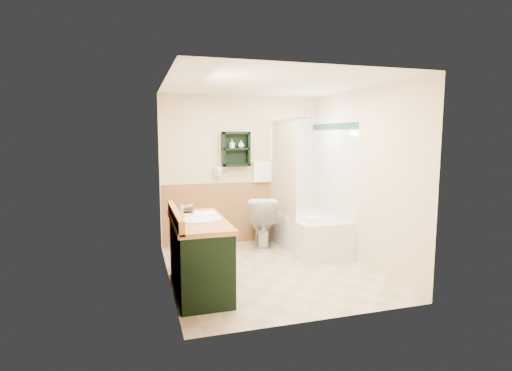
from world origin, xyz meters
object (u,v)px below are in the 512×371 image
at_px(bathtub, 310,232).
at_px(vanity, 199,255).
at_px(wall_shelf, 236,149).
at_px(soap_bottle_a, 232,146).
at_px(hair_dryer, 217,171).
at_px(soap_bottle_b, 241,145).
at_px(vanity_book, 178,202).
at_px(toilet, 262,222).

bearing_deg(bathtub, vanity, -147.98).
relative_size(wall_shelf, soap_bottle_a, 4.01).
height_order(hair_dryer, soap_bottle_b, soap_bottle_b).
bearing_deg(wall_shelf, soap_bottle_a, -175.80).
distance_m(vanity_book, soap_bottle_a, 1.75).
xyz_separation_m(hair_dryer, soap_bottle_b, (0.38, -0.03, 0.41)).
bearing_deg(wall_shelf, hair_dryer, 175.24).
height_order(bathtub, soap_bottle_b, soap_bottle_b).
height_order(wall_shelf, soap_bottle_b, wall_shelf).
xyz_separation_m(hair_dryer, soap_bottle_a, (0.23, -0.03, 0.40)).
xyz_separation_m(toilet, vanity_book, (-1.41, -1.01, 0.55)).
distance_m(bathtub, vanity_book, 2.29).
relative_size(vanity, bathtub, 0.87).
distance_m(bathtub, soap_bottle_b, 1.75).
distance_m(wall_shelf, vanity, 2.33).
bearing_deg(vanity_book, soap_bottle_a, 66.46).
height_order(wall_shelf, hair_dryer, wall_shelf).
relative_size(hair_dryer, toilet, 0.29).
height_order(wall_shelf, soap_bottle_a, wall_shelf).
bearing_deg(vanity_book, wall_shelf, 64.71).
relative_size(wall_shelf, vanity_book, 2.31).
distance_m(wall_shelf, bathtub, 1.76).
bearing_deg(bathtub, soap_bottle_a, 150.29).
height_order(soap_bottle_a, soap_bottle_b, soap_bottle_b).
xyz_separation_m(vanity, soap_bottle_a, (0.83, 1.82, 1.18)).
distance_m(hair_dryer, bathtub, 1.75).
relative_size(hair_dryer, vanity, 0.18).
bearing_deg(vanity, bathtub, 32.02).
relative_size(toilet, vanity_book, 3.42).
relative_size(bathtub, vanity_book, 6.30).
bearing_deg(soap_bottle_b, toilet, -46.44).
bearing_deg(hair_dryer, bathtub, -26.26).
bearing_deg(bathtub, hair_dryer, 153.74).
bearing_deg(vanity_book, vanity, -58.88).
bearing_deg(soap_bottle_a, soap_bottle_b, 0.00).
relative_size(wall_shelf, vanity, 0.42).
bearing_deg(soap_bottle_b, bathtub, -33.54).
xyz_separation_m(vanity_book, soap_bottle_b, (1.14, 1.28, 0.66)).
height_order(hair_dryer, soap_bottle_a, soap_bottle_a).
distance_m(vanity, soap_bottle_a, 2.33).
distance_m(toilet, vanity_book, 1.82).
distance_m(vanity, toilet, 1.99).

